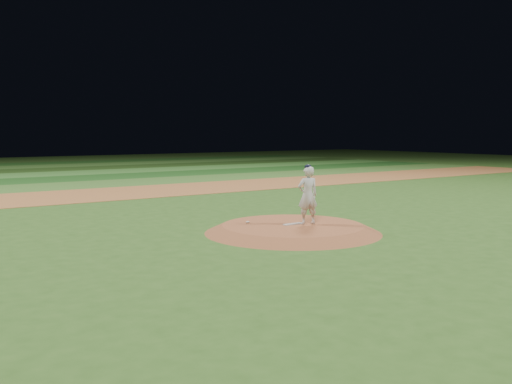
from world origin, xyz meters
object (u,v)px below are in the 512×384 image
(pitchers_mound, at_px, (293,229))
(pitching_rubber, at_px, (293,224))
(rosin_bag, at_px, (248,222))
(pitcher_on_mound, at_px, (308,195))

(pitchers_mound, distance_m, pitching_rubber, 0.14)
(pitchers_mound, height_order, rosin_bag, rosin_bag)
(rosin_bag, xyz_separation_m, pitcher_on_mound, (1.43, -1.23, 0.89))
(pitching_rubber, height_order, pitcher_on_mound, pitcher_on_mound)
(pitching_rubber, relative_size, rosin_bag, 5.40)
(pitchers_mound, bearing_deg, rosin_bag, 133.09)
(pitching_rubber, xyz_separation_m, rosin_bag, (-1.00, 1.03, 0.02))
(pitching_rubber, distance_m, pitcher_on_mound, 1.02)
(pitchers_mound, height_order, pitcher_on_mound, pitcher_on_mound)
(pitchers_mound, xyz_separation_m, rosin_bag, (-0.98, 1.05, 0.16))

